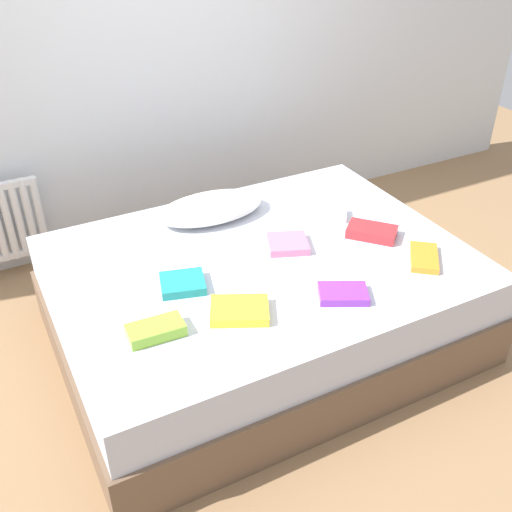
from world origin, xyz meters
TOP-DOWN VIEW (x-y plane):
  - ground_plane at (0.00, 0.00)m, footprint 8.00×8.00m
  - back_wall at (0.00, 1.35)m, footprint 6.00×0.10m
  - bed at (0.00, 0.00)m, footprint 2.00×1.50m
  - pillow at (-0.05, 0.49)m, footprint 0.60×0.33m
  - textbook_yellow at (-0.29, -0.35)m, footprint 0.30×0.27m
  - textbook_red at (0.60, -0.09)m, footprint 0.27×0.28m
  - textbook_purple at (0.17, -0.45)m, footprint 0.26×0.23m
  - textbook_pink at (0.16, 0.02)m, footprint 0.25×0.25m
  - textbook_teal at (-0.43, -0.05)m, footprint 0.24×0.22m
  - textbook_white at (0.52, 0.18)m, footprint 0.21×0.20m
  - textbook_orange at (0.69, -0.39)m, footprint 0.25×0.27m
  - textbook_lime at (-0.65, -0.31)m, footprint 0.23×0.13m

SIDE VIEW (x-z plane):
  - ground_plane at x=0.00m, z-range 0.00..0.00m
  - bed at x=0.00m, z-range 0.00..0.50m
  - textbook_orange at x=0.69m, z-range 0.50..0.53m
  - textbook_purple at x=0.17m, z-range 0.50..0.54m
  - textbook_pink at x=0.16m, z-range 0.50..0.54m
  - textbook_teal at x=-0.43m, z-range 0.50..0.54m
  - textbook_yellow at x=-0.29m, z-range 0.50..0.54m
  - textbook_white at x=0.52m, z-range 0.50..0.55m
  - textbook_lime at x=-0.65m, z-range 0.50..0.55m
  - textbook_red at x=0.60m, z-range 0.50..0.55m
  - pillow at x=-0.05m, z-range 0.50..0.61m
  - back_wall at x=0.00m, z-range 0.00..2.80m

